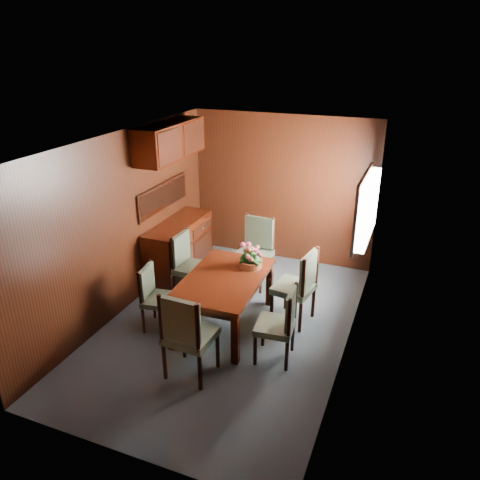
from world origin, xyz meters
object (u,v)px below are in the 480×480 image
at_px(chair_head, 186,332).
at_px(flower_centerpiece, 251,256).
at_px(chair_right_near, 281,321).
at_px(chair_left_near, 155,294).
at_px(dining_table, 224,284).
at_px(sideboard, 179,250).

xyz_separation_m(chair_head, flower_centerpiece, (0.17, 1.49, 0.26)).
bearing_deg(flower_centerpiece, chair_right_near, -50.04).
xyz_separation_m(chair_left_near, chair_right_near, (1.68, -0.05, 0.04)).
bearing_deg(chair_left_near, chair_right_near, 79.32).
distance_m(dining_table, chair_head, 1.09).
bearing_deg(dining_table, sideboard, 137.80).
height_order(chair_right_near, flower_centerpiece, flower_centerpiece).
bearing_deg(chair_left_near, dining_table, 104.77).
bearing_deg(sideboard, chair_head, -59.53).
xyz_separation_m(dining_table, chair_right_near, (0.88, -0.40, -0.09)).
relative_size(sideboard, chair_head, 1.32).
bearing_deg(chair_head, flower_centerpiece, 85.95).
xyz_separation_m(sideboard, flower_centerpiece, (1.41, -0.61, 0.40)).
distance_m(dining_table, flower_centerpiece, 0.52).
height_order(sideboard, flower_centerpiece, flower_centerpiece).
xyz_separation_m(dining_table, chair_left_near, (-0.80, -0.35, -0.12)).
height_order(dining_table, chair_head, chair_head).
height_order(sideboard, dining_table, sideboard).
relative_size(sideboard, dining_table, 0.92).
xyz_separation_m(sideboard, dining_table, (1.20, -1.01, 0.15)).
bearing_deg(chair_head, sideboard, 122.91).
bearing_deg(dining_table, chair_head, -89.95).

